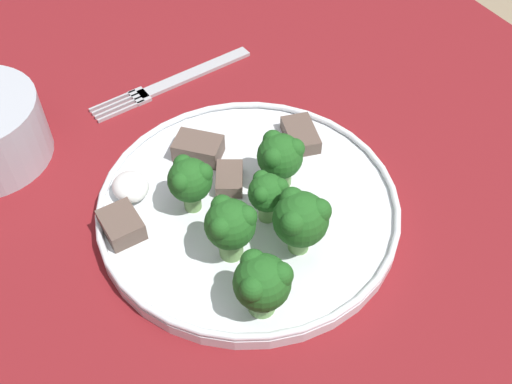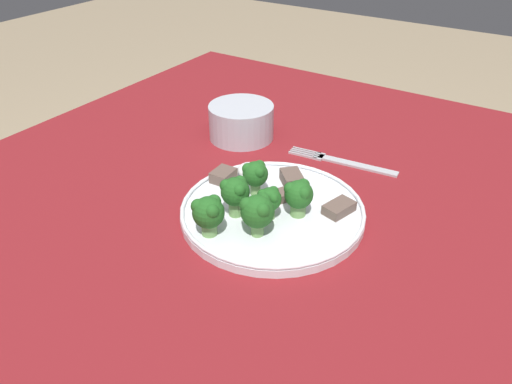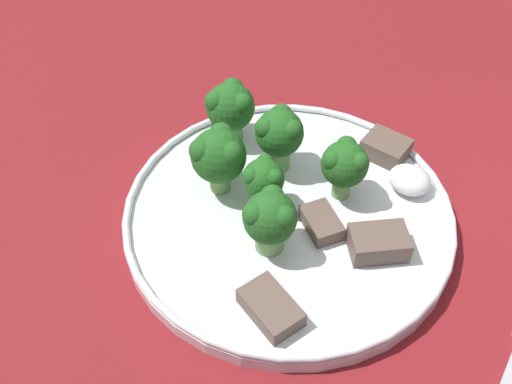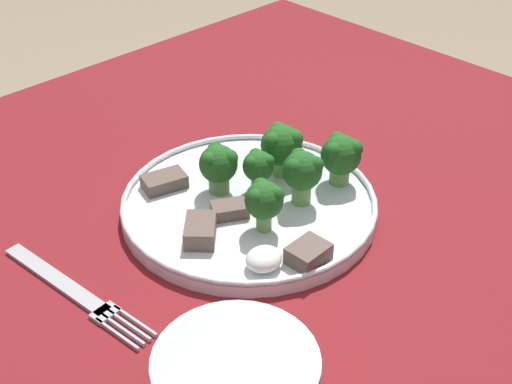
{
  "view_description": "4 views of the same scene",
  "coord_description": "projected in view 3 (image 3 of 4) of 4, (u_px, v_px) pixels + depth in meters",
  "views": [
    {
      "loc": [
        -0.34,
        0.1,
        1.12
      ],
      "look_at": [
        -0.05,
        -0.07,
        0.73
      ],
      "focal_mm": 42.0,
      "sensor_mm": 36.0,
      "label": 1
    },
    {
      "loc": [
        -0.55,
        -0.36,
        1.13
      ],
      "look_at": [
        -0.07,
        -0.05,
        0.75
      ],
      "focal_mm": 35.0,
      "sensor_mm": 36.0,
      "label": 2
    },
    {
      "loc": [
        0.13,
        -0.33,
        1.08
      ],
      "look_at": [
        -0.07,
        -0.08,
        0.74
      ],
      "focal_mm": 42.0,
      "sensor_mm": 36.0,
      "label": 3
    },
    {
      "loc": [
        0.37,
        0.37,
        1.14
      ],
      "look_at": [
        -0.05,
        -0.06,
        0.73
      ],
      "focal_mm": 50.0,
      "sensor_mm": 36.0,
      "label": 4
    }
  ],
  "objects": [
    {
      "name": "table",
      "position": [
        362.0,
        269.0,
        0.58
      ],
      "size": [
        1.07,
        0.98,
        0.71
      ],
      "color": "maroon",
      "rests_on": "ground_plane"
    },
    {
      "name": "dinner_plate",
      "position": [
        288.0,
        215.0,
        0.48
      ],
      "size": [
        0.27,
        0.27,
        0.02
      ],
      "color": "white",
      "rests_on": "table"
    },
    {
      "name": "broccoli_floret_near_rim_left",
      "position": [
        345.0,
        164.0,
        0.47
      ],
      "size": [
        0.04,
        0.04,
        0.05
      ],
      "color": "#709E56",
      "rests_on": "dinner_plate"
    },
    {
      "name": "broccoli_floret_center_left",
      "position": [
        279.0,
        134.0,
        0.49
      ],
      "size": [
        0.04,
        0.04,
        0.06
      ],
      "color": "#709E56",
      "rests_on": "dinner_plate"
    },
    {
      "name": "broccoli_floret_back_left",
      "position": [
        270.0,
        218.0,
        0.43
      ],
      "size": [
        0.04,
        0.04,
        0.05
      ],
      "color": "#709E56",
      "rests_on": "dinner_plate"
    },
    {
      "name": "broccoli_floret_front_left",
      "position": [
        218.0,
        155.0,
        0.47
      ],
      "size": [
        0.05,
        0.04,
        0.06
      ],
      "color": "#709E56",
      "rests_on": "dinner_plate"
    },
    {
      "name": "broccoli_floret_center_back",
      "position": [
        230.0,
        107.0,
        0.52
      ],
      "size": [
        0.04,
        0.04,
        0.06
      ],
      "color": "#709E56",
      "rests_on": "dinner_plate"
    },
    {
      "name": "broccoli_floret_mid_cluster",
      "position": [
        263.0,
        179.0,
        0.46
      ],
      "size": [
        0.03,
        0.03,
        0.05
      ],
      "color": "#709E56",
      "rests_on": "dinner_plate"
    },
    {
      "name": "meat_slice_front_slice",
      "position": [
        266.0,
        304.0,
        0.42
      ],
      "size": [
        0.05,
        0.04,
        0.01
      ],
      "color": "brown",
      "rests_on": "dinner_plate"
    },
    {
      "name": "meat_slice_middle_slice",
      "position": [
        379.0,
        243.0,
        0.45
      ],
      "size": [
        0.05,
        0.05,
        0.02
      ],
      "color": "brown",
      "rests_on": "dinner_plate"
    },
    {
      "name": "meat_slice_rear_slice",
      "position": [
        386.0,
        148.0,
        0.52
      ],
      "size": [
        0.04,
        0.03,
        0.02
      ],
      "color": "brown",
      "rests_on": "dinner_plate"
    },
    {
      "name": "meat_slice_edge_slice",
      "position": [
        321.0,
        223.0,
        0.47
      ],
      "size": [
        0.04,
        0.04,
        0.01
      ],
      "color": "brown",
      "rests_on": "dinner_plate"
    },
    {
      "name": "sauce_dollop",
      "position": [
        410.0,
        180.0,
        0.49
      ],
      "size": [
        0.04,
        0.03,
        0.02
      ],
      "color": "white",
      "rests_on": "dinner_plate"
    }
  ]
}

